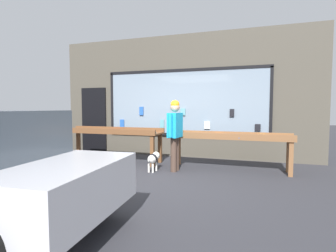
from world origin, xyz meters
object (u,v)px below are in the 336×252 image
object	(u,v)px
small_dog	(153,158)
display_table_left	(112,134)
display_table_right	(229,140)
person_browsing	(175,130)
sandwich_board_sign	(51,141)

from	to	relation	value
small_dog	display_table_left	bearing A→B (deg)	66.79
display_table_right	display_table_left	bearing A→B (deg)	-179.99
display_table_right	person_browsing	size ratio (longest dim) A/B	1.71
display_table_right	sandwich_board_sign	bearing A→B (deg)	178.01
display_table_left	small_dog	xyz separation A→B (m)	(1.47, -0.68, -0.45)
person_browsing	small_dog	world-z (taller)	person_browsing
sandwich_board_sign	person_browsing	bearing A→B (deg)	5.81
person_browsing	small_dog	distance (m)	0.81
display_table_right	sandwich_board_sign	size ratio (longest dim) A/B	3.30
display_table_right	small_dog	size ratio (longest dim) A/B	5.13
display_table_left	sandwich_board_sign	xyz separation A→B (m)	(-2.19, 0.18, -0.31)
display_table_left	person_browsing	distance (m)	2.01
display_table_right	sandwich_board_sign	distance (m)	5.30
small_dog	sandwich_board_sign	bearing A→B (deg)	78.25
display_table_right	person_browsing	xyz separation A→B (m)	(-1.16, -0.51, 0.24)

